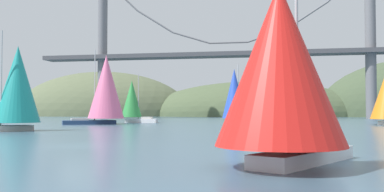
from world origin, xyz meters
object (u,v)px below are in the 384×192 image
Objects in this scene: sailboat_red_spinnaker at (281,68)px; channel_buoy at (317,123)px; sailboat_green_sail at (132,100)px; sailboat_blue_spinnaker at (235,96)px; sailboat_teal_sail at (16,87)px; sailboat_pink_spinnaker at (105,88)px.

channel_buoy is (6.13, 47.58, -3.53)m from sailboat_red_spinnaker.
sailboat_green_sail is 21.82m from sailboat_blue_spinnaker.
sailboat_teal_sail reaches higher than channel_buoy.
channel_buoy is (34.00, 22.54, -4.48)m from sailboat_teal_sail.
sailboat_teal_sail is 4.10× the size of channel_buoy.
sailboat_pink_spinnaker is (-27.04, 48.32, 1.96)m from sailboat_red_spinnaker.
sailboat_teal_sail is at bearing -146.46° from channel_buoy.
sailboat_teal_sail is 41.03m from channel_buoy.
sailboat_pink_spinnaker reaches higher than sailboat_green_sail.
sailboat_teal_sail is (-2.72, -31.31, 0.79)m from sailboat_green_sail.
sailboat_teal_sail is (-27.87, 25.04, 0.95)m from sailboat_red_spinnaker.
sailboat_green_sail is 8.45m from sailboat_pink_spinnaker.
sailboat_blue_spinnaker is at bearing 97.13° from sailboat_red_spinnaker.
sailboat_green_sail is 1.00× the size of sailboat_red_spinnaker.
sailboat_teal_sail is 1.17× the size of sailboat_blue_spinnaker.
sailboat_green_sail is 0.73× the size of sailboat_pink_spinnaker.
sailboat_blue_spinnaker is (-5.79, 46.28, 0.41)m from sailboat_red_spinnaker.
sailboat_teal_sail is at bearing -94.96° from sailboat_green_sail.
channel_buoy is at bearing -1.27° from sailboat_pink_spinnaker.
sailboat_pink_spinnaker is 4.57× the size of channel_buoy.
sailboat_pink_spinnaker is at bearing 178.73° from channel_buoy.
sailboat_green_sail is at bearing 85.04° from sailboat_teal_sail.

